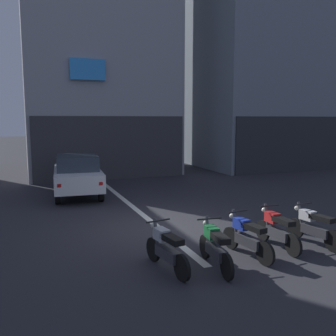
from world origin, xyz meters
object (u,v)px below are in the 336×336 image
(motorcycle_silver_row_leftmost, at_px, (166,248))
(car_white_crossing_near, at_px, (77,174))
(motorcycle_white_row_rightmost, at_px, (313,227))
(motorcycle_red_row_right_mid, at_px, (277,229))
(motorcycle_blue_row_centre, at_px, (247,236))
(motorcycle_green_row_left_mid, at_px, (215,246))

(motorcycle_silver_row_leftmost, bearing_deg, car_white_crossing_near, 94.70)
(car_white_crossing_near, relative_size, motorcycle_white_row_rightmost, 2.54)
(car_white_crossing_near, relative_size, motorcycle_silver_row_leftmost, 2.55)
(car_white_crossing_near, relative_size, motorcycle_red_row_right_mid, 2.54)
(motorcycle_red_row_right_mid, bearing_deg, motorcycle_blue_row_centre, -169.03)
(car_white_crossing_near, height_order, motorcycle_red_row_right_mid, car_white_crossing_near)
(motorcycle_red_row_right_mid, relative_size, motorcycle_white_row_rightmost, 1.00)
(motorcycle_blue_row_centre, relative_size, motorcycle_red_row_right_mid, 1.00)
(motorcycle_silver_row_leftmost, xyz_separation_m, motorcycle_red_row_right_mid, (2.92, 0.23, 0.00))
(car_white_crossing_near, distance_m, motorcycle_silver_row_leftmost, 8.07)
(car_white_crossing_near, distance_m, motorcycle_blue_row_centre, 8.42)
(car_white_crossing_near, relative_size, motorcycle_blue_row_centre, 2.54)
(car_white_crossing_near, distance_m, motorcycle_green_row_left_mid, 8.47)
(motorcycle_blue_row_centre, bearing_deg, car_white_crossing_near, 108.04)
(motorcycle_white_row_rightmost, bearing_deg, motorcycle_silver_row_leftmost, -178.87)
(motorcycle_silver_row_leftmost, height_order, motorcycle_white_row_rightmost, same)
(car_white_crossing_near, bearing_deg, motorcycle_white_row_rightmost, -60.25)
(motorcycle_blue_row_centre, height_order, motorcycle_white_row_rightmost, same)
(motorcycle_silver_row_leftmost, relative_size, motorcycle_white_row_rightmost, 1.00)
(motorcycle_green_row_left_mid, bearing_deg, motorcycle_red_row_right_mid, 14.13)
(motorcycle_blue_row_centre, bearing_deg, motorcycle_white_row_rightmost, 1.17)
(car_white_crossing_near, xyz_separation_m, motorcycle_silver_row_leftmost, (0.66, -8.03, -0.43))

